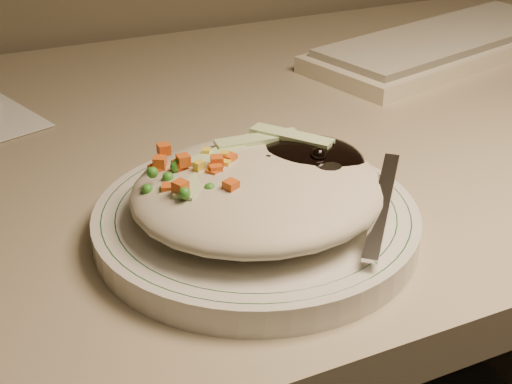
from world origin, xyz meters
name	(u,v)px	position (x,y,z in m)	size (l,w,h in m)	color
desk	(231,287)	(0.00, 1.38, 0.54)	(1.40, 0.70, 0.74)	gray
plate	(256,222)	(-0.06, 1.18, 0.75)	(0.25, 0.25, 0.02)	silver
plate_rim	(256,210)	(-0.06, 1.18, 0.76)	(0.23, 0.23, 0.00)	#144723
meal	(262,185)	(-0.05, 1.18, 0.78)	(0.21, 0.19, 0.05)	#B4A991
keyboard	(448,44)	(0.36, 1.48, 0.75)	(0.43, 0.24, 0.03)	beige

